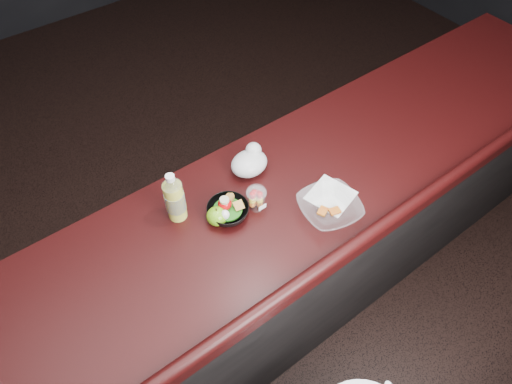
# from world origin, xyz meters

# --- Properties ---
(ground) EXTENTS (8.00, 8.00, 0.00)m
(ground) POSITION_xyz_m (0.00, 0.00, 0.00)
(ground) COLOR black
(ground) RESTS_ON ground
(room_shell) EXTENTS (8.00, 8.00, 8.00)m
(room_shell) POSITION_xyz_m (0.00, 0.00, 1.83)
(room_shell) COLOR black
(room_shell) RESTS_ON ground
(counter) EXTENTS (4.06, 0.71, 1.02)m
(counter) POSITION_xyz_m (0.00, 0.30, 0.51)
(counter) COLOR black
(counter) RESTS_ON ground
(lemonade_bottle) EXTENTS (0.08, 0.08, 0.23)m
(lemonade_bottle) POSITION_xyz_m (-0.20, 0.45, 1.12)
(lemonade_bottle) COLOR yellow
(lemonade_bottle) RESTS_ON counter
(fruit_cup) EXTENTS (0.08, 0.08, 0.11)m
(fruit_cup) POSITION_xyz_m (0.07, 0.30, 1.08)
(fruit_cup) COLOR white
(fruit_cup) RESTS_ON counter
(green_apple) EXTENTS (0.08, 0.08, 0.08)m
(green_apple) POSITION_xyz_m (-0.09, 0.33, 1.06)
(green_apple) COLOR #45780D
(green_apple) RESTS_ON counter
(plastic_bag) EXTENTS (0.16, 0.13, 0.12)m
(plastic_bag) POSITION_xyz_m (0.16, 0.48, 1.07)
(plastic_bag) COLOR silver
(plastic_bag) RESTS_ON counter
(snack_bowl) EXTENTS (0.18, 0.18, 0.09)m
(snack_bowl) POSITION_xyz_m (-0.05, 0.34, 1.05)
(snack_bowl) COLOR black
(snack_bowl) RESTS_ON counter
(takeout_bowl) EXTENTS (0.27, 0.27, 0.06)m
(takeout_bowl) POSITION_xyz_m (0.27, 0.12, 1.05)
(takeout_bowl) COLOR silver
(takeout_bowl) RESTS_ON counter
(paper_napkin) EXTENTS (0.20, 0.20, 0.00)m
(paper_napkin) POSITION_xyz_m (0.34, 0.17, 1.02)
(paper_napkin) COLOR white
(paper_napkin) RESTS_ON counter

